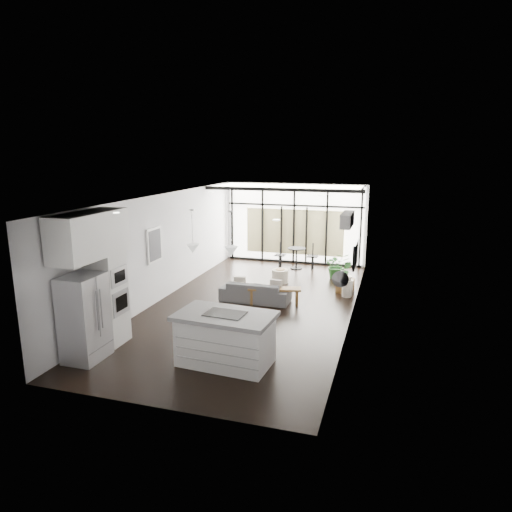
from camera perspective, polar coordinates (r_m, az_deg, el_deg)
The scene contains 27 objects.
floor at distance 11.81m, azimuth -0.43°, elevation -6.24°, with size 5.00×10.00×0.00m, color black.
ceiling at distance 11.20m, azimuth -0.45°, elevation 7.42°, with size 5.00×10.00×0.00m, color white.
wall_left at distance 12.38m, azimuth -11.55°, elevation 1.13°, with size 0.02×10.00×2.80m, color white.
wall_right at distance 10.96m, azimuth 12.14°, elevation -0.42°, with size 0.02×10.00×2.80m, color white.
wall_back at distance 16.19m, azimuth 4.85°, elevation 4.09°, with size 5.00×0.02×2.80m, color white.
wall_front at distance 7.00m, azimuth -12.83°, elevation -8.12°, with size 5.00×0.02×2.80m, color white.
glazing at distance 16.07m, azimuth 4.76°, elevation 4.02°, with size 5.00×0.20×2.80m, color black.
skylight at distance 15.06m, azimuth 4.14°, elevation 8.69°, with size 4.70×1.90×0.06m, color white.
neighbour_building at distance 16.19m, azimuth 4.79°, elevation 3.01°, with size 3.50×0.02×1.60m, color beige.
island at distance 8.60m, azimuth -3.85°, elevation -10.30°, with size 1.79×1.06×0.98m, color white.
cooktop at distance 8.42m, azimuth -3.90°, elevation -7.19°, with size 0.72×0.48×0.01m, color black.
fridge at distance 9.22m, azimuth -20.67°, elevation -7.25°, with size 0.64×0.80×1.65m, color #A4A4A9.
appliance_column at distance 9.74m, azimuth -18.18°, elevation -3.71°, with size 0.62×0.65×2.39m, color white.
upper_cabinets at distance 9.11m, azimuth -20.13°, elevation 2.49°, with size 0.62×1.75×0.86m, color white.
pendant_left at distance 9.01m, azimuth -7.91°, elevation 0.92°, with size 0.26×0.26×0.18m, color white.
pendant_right at distance 8.71m, azimuth -3.12°, elevation 0.61°, with size 0.26×0.26×0.18m, color white.
sofa at distance 12.05m, azimuth -0.07°, elevation -4.04°, with size 1.83×0.54×0.72m, color #4B4B4D.
console_bench at distance 11.88m, azimuth 2.31°, elevation -5.01°, with size 1.37×0.34×0.44m, color brown.
pouf at distance 13.81m, azimuth 3.03°, elevation -2.52°, with size 0.50×0.50×0.40m, color beige.
crate at distance 13.16m, azimuth 11.08°, elevation -3.64°, with size 0.47×0.47×0.36m, color brown.
plant_tall at distance 14.42m, azimuth 10.06°, elevation -1.53°, with size 0.74×0.83×0.65m, color #276126.
plant_crate at distance 13.08m, azimuth 11.14°, elevation -2.39°, with size 0.30×0.54×0.24m, color #276126.
milk_can at distance 12.70m, azimuth 11.37°, elevation -3.72°, with size 0.30×0.30×0.58m, color beige.
bistro_set at distance 15.44m, azimuth 5.06°, elevation -0.26°, with size 1.52×0.61×0.73m, color black.
tv at distance 11.96m, azimuth 12.35°, elevation 0.19°, with size 0.05×1.10×0.65m, color black.
ac_unit at distance 9.99m, azimuth 11.33°, elevation 4.47°, with size 0.22×0.90×0.30m, color silver.
framed_art at distance 11.91m, azimuth -12.59°, elevation 1.35°, with size 0.04×0.70×0.90m, color black.
Camera 1 is at (3.32, -10.65, 3.88)m, focal length 32.00 mm.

